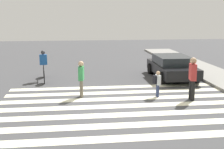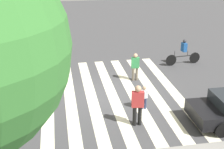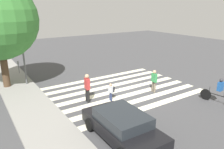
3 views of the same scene
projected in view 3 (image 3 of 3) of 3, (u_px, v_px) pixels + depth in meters
name	position (u px, v px, depth m)	size (l,w,h in m)	color
ground_plane	(122.00, 90.00, 15.85)	(60.00, 60.00, 0.00)	#444447
sidewalk_curb	(34.00, 110.00, 12.54)	(36.00, 2.50, 0.14)	gray
crosswalk_stripes	(122.00, 90.00, 15.84)	(6.97, 10.00, 0.01)	#F2EDCC
traffic_light	(24.00, 41.00, 15.72)	(0.60, 0.50, 4.84)	#515456
parking_meter	(18.00, 64.00, 19.19)	(0.15, 0.15, 1.25)	#515456
pedestrian_child_with_backpack	(154.00, 80.00, 15.15)	(0.47, 0.27, 1.60)	#6B6051
pedestrian_adult_blue_shirt	(111.00, 91.00, 13.80)	(0.34, 0.31, 1.16)	navy
pedestrian_adult_yellow_jacket	(87.00, 86.00, 13.53)	(0.54, 0.31, 1.83)	black
cyclist_far_lane	(220.00, 91.00, 13.26)	(2.38, 0.42, 1.66)	black
car_parked_dark_suv	(122.00, 125.00, 9.79)	(4.42, 2.12, 1.28)	black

